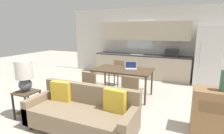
% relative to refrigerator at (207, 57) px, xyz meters
% --- Properties ---
extents(wall_back, '(6.40, 0.07, 2.70)m').
position_rel_refrigerator_xyz_m(wall_back, '(-2.26, 0.42, 0.39)').
color(wall_back, silver).
rests_on(wall_back, ground_plane).
extents(kitchen_counter, '(3.65, 0.65, 2.15)m').
position_rel_refrigerator_xyz_m(kitchen_counter, '(-2.24, 0.12, -0.12)').
color(kitchen_counter, beige).
rests_on(kitchen_counter, ground_plane).
extents(refrigerator, '(0.78, 0.77, 1.92)m').
position_rel_refrigerator_xyz_m(refrigerator, '(0.00, 0.00, 0.00)').
color(refrigerator, white).
rests_on(refrigerator, ground_plane).
extents(dining_table, '(1.61, 0.91, 0.77)m').
position_rel_refrigerator_xyz_m(dining_table, '(-2.22, -2.08, -0.25)').
color(dining_table, brown).
rests_on(dining_table, ground_plane).
extents(couch, '(2.03, 0.80, 0.83)m').
position_rel_refrigerator_xyz_m(couch, '(-2.27, -4.02, -0.63)').
color(couch, '#3D2D1E').
rests_on(couch, ground_plane).
extents(side_table, '(0.41, 0.41, 0.59)m').
position_rel_refrigerator_xyz_m(side_table, '(-3.60, -4.11, -0.57)').
color(side_table, brown).
rests_on(side_table, ground_plane).
extents(table_lamp, '(0.34, 0.34, 0.65)m').
position_rel_refrigerator_xyz_m(table_lamp, '(-3.59, -4.12, -0.00)').
color(table_lamp, '#4C515B').
rests_on(table_lamp, side_table).
extents(credenza, '(0.95, 0.45, 0.83)m').
position_rel_refrigerator_xyz_m(credenza, '(0.03, -3.19, -0.55)').
color(credenza, olive).
rests_on(credenza, ground_plane).
extents(dining_chair_near_left, '(0.44, 0.44, 0.84)m').
position_rel_refrigerator_xyz_m(dining_chair_near_left, '(-2.73, -2.89, -0.47)').
color(dining_chair_near_left, '#997A56').
rests_on(dining_chair_near_left, ground_plane).
extents(dining_chair_far_left, '(0.48, 0.48, 0.84)m').
position_rel_refrigerator_xyz_m(dining_chair_far_left, '(-2.72, -1.26, -0.47)').
color(dining_chair_far_left, '#997A56').
rests_on(dining_chair_far_left, ground_plane).
extents(dining_chair_near_right, '(0.42, 0.42, 0.84)m').
position_rel_refrigerator_xyz_m(dining_chair_near_right, '(-1.70, -2.87, -0.47)').
color(dining_chair_near_right, '#997A56').
rests_on(dining_chair_near_right, ground_plane).
extents(laptop, '(0.39, 0.35, 0.20)m').
position_rel_refrigerator_xyz_m(laptop, '(-2.02, -1.95, -0.14)').
color(laptop, '#B7BABC').
rests_on(laptop, dining_table).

